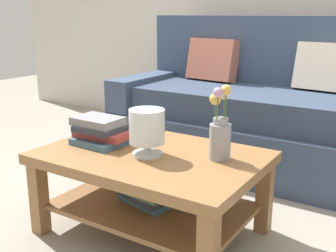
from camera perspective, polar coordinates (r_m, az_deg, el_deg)
name	(u,v)px	position (r m, az deg, el deg)	size (l,w,h in m)	color
ground_plane	(198,207)	(2.44, 4.20, -10.99)	(10.00, 10.00, 0.00)	gray
couch	(259,115)	(3.08, 12.34, 1.47)	(2.02, 0.90, 1.06)	#384760
coffee_table	(151,176)	(2.06, -2.30, -6.82)	(1.06, 0.72, 0.42)	olive
book_stack_main	(100,131)	(2.17, -9.26, -0.70)	(0.29, 0.22, 0.14)	#3D6075
glass_hurricane_vase	(147,128)	(1.95, -2.91, -0.32)	(0.17, 0.17, 0.22)	silver
flower_pitcher	(220,130)	(1.91, 7.18, -0.57)	(0.11, 0.11, 0.35)	gray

